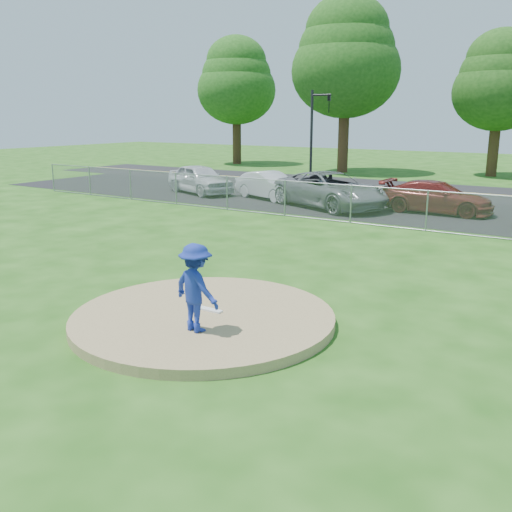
{
  "coord_description": "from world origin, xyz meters",
  "views": [
    {
      "loc": [
        6.93,
        -8.74,
        4.17
      ],
      "look_at": [
        0.0,
        2.0,
        1.0
      ],
      "focal_mm": 40.0,
      "sensor_mm": 36.0,
      "label": 1
    }
  ],
  "objects_px": {
    "traffic_cone": "(286,196)",
    "tree_center": "(500,80)",
    "tree_left": "(346,57)",
    "traffic_signal_left": "(315,129)",
    "tree_far_left": "(236,80)",
    "parked_car_darkred": "(437,197)",
    "pitcher": "(196,288)",
    "parked_car_silver": "(200,179)",
    "parked_car_white": "(270,186)",
    "parked_car_gray": "(330,190)"
  },
  "relations": [
    {
      "from": "tree_center",
      "to": "parked_car_white",
      "type": "xyz_separation_m",
      "value": [
        -7.16,
        -18.07,
        -5.77
      ]
    },
    {
      "from": "pitcher",
      "to": "parked_car_gray",
      "type": "height_order",
      "value": "pitcher"
    },
    {
      "from": "traffic_cone",
      "to": "parked_car_white",
      "type": "xyz_separation_m",
      "value": [
        -1.17,
        0.32,
        0.39
      ]
    },
    {
      "from": "pitcher",
      "to": "parked_car_darkred",
      "type": "relative_size",
      "value": 0.35
    },
    {
      "from": "tree_far_left",
      "to": "parked_car_darkred",
      "type": "relative_size",
      "value": 2.25
    },
    {
      "from": "traffic_cone",
      "to": "pitcher",
      "type": "bearing_deg",
      "value": -65.52
    },
    {
      "from": "tree_center",
      "to": "parked_car_darkred",
      "type": "relative_size",
      "value": 2.06
    },
    {
      "from": "tree_far_left",
      "to": "tree_center",
      "type": "xyz_separation_m",
      "value": [
        21.0,
        1.0,
        -0.59
      ]
    },
    {
      "from": "tree_left",
      "to": "parked_car_gray",
      "type": "height_order",
      "value": "tree_left"
    },
    {
      "from": "pitcher",
      "to": "parked_car_white",
      "type": "distance_m",
      "value": 18.85
    },
    {
      "from": "traffic_signal_left",
      "to": "traffic_cone",
      "type": "distance_m",
      "value": 7.3
    },
    {
      "from": "tree_left",
      "to": "traffic_signal_left",
      "type": "relative_size",
      "value": 2.24
    },
    {
      "from": "traffic_cone",
      "to": "parked_car_silver",
      "type": "height_order",
      "value": "parked_car_silver"
    },
    {
      "from": "parked_car_white",
      "to": "parked_car_silver",
      "type": "bearing_deg",
      "value": 112.44
    },
    {
      "from": "parked_car_white",
      "to": "traffic_cone",
      "type": "bearing_deg",
      "value": -85.63
    },
    {
      "from": "tree_far_left",
      "to": "pitcher",
      "type": "distance_m",
      "value": 41.06
    },
    {
      "from": "tree_far_left",
      "to": "parked_car_silver",
      "type": "height_order",
      "value": "tree_far_left"
    },
    {
      "from": "tree_left",
      "to": "traffic_signal_left",
      "type": "distance_m",
      "value": 10.48
    },
    {
      "from": "traffic_cone",
      "to": "parked_car_white",
      "type": "relative_size",
      "value": 0.14
    },
    {
      "from": "tree_far_left",
      "to": "parked_car_darkred",
      "type": "height_order",
      "value": "tree_far_left"
    },
    {
      "from": "tree_left",
      "to": "pitcher",
      "type": "xyz_separation_m",
      "value": [
        11.49,
        -31.82,
        -7.2
      ]
    },
    {
      "from": "tree_center",
      "to": "traffic_signal_left",
      "type": "relative_size",
      "value": 1.76
    },
    {
      "from": "tree_left",
      "to": "parked_car_gray",
      "type": "xyz_separation_m",
      "value": [
        6.62,
        -15.92,
        -7.41
      ]
    },
    {
      "from": "tree_left",
      "to": "traffic_cone",
      "type": "bearing_deg",
      "value": -75.4
    },
    {
      "from": "parked_car_silver",
      "to": "parked_car_white",
      "type": "relative_size",
      "value": 1.11
    },
    {
      "from": "traffic_signal_left",
      "to": "parked_car_gray",
      "type": "xyz_separation_m",
      "value": [
        4.38,
        -6.92,
        -2.54
      ]
    },
    {
      "from": "tree_center",
      "to": "parked_car_gray",
      "type": "distance_m",
      "value": 20.03
    },
    {
      "from": "traffic_cone",
      "to": "parked_car_white",
      "type": "height_order",
      "value": "parked_car_white"
    },
    {
      "from": "pitcher",
      "to": "parked_car_darkred",
      "type": "height_order",
      "value": "pitcher"
    },
    {
      "from": "pitcher",
      "to": "parked_car_silver",
      "type": "bearing_deg",
      "value": -40.55
    },
    {
      "from": "tree_left",
      "to": "traffic_signal_left",
      "type": "bearing_deg",
      "value": -76.04
    },
    {
      "from": "tree_left",
      "to": "parked_car_gray",
      "type": "relative_size",
      "value": 2.13
    },
    {
      "from": "tree_left",
      "to": "parked_car_silver",
      "type": "xyz_separation_m",
      "value": [
        -1.5,
        -15.27,
        -7.45
      ]
    },
    {
      "from": "tree_far_left",
      "to": "traffic_cone",
      "type": "relative_size",
      "value": 17.91
    },
    {
      "from": "parked_car_white",
      "to": "parked_car_darkred",
      "type": "height_order",
      "value": "parked_car_darkred"
    },
    {
      "from": "parked_car_darkred",
      "to": "tree_far_left",
      "type": "bearing_deg",
      "value": 52.55
    },
    {
      "from": "parked_car_darkred",
      "to": "tree_left",
      "type": "bearing_deg",
      "value": 36.75
    },
    {
      "from": "traffic_cone",
      "to": "tree_center",
      "type": "bearing_deg",
      "value": 71.97
    },
    {
      "from": "tree_far_left",
      "to": "traffic_signal_left",
      "type": "bearing_deg",
      "value": -39.73
    },
    {
      "from": "parked_car_silver",
      "to": "parked_car_darkred",
      "type": "distance_m",
      "value": 12.68
    },
    {
      "from": "pitcher",
      "to": "traffic_cone",
      "type": "height_order",
      "value": "pitcher"
    },
    {
      "from": "parked_car_darkred",
      "to": "parked_car_white",
      "type": "bearing_deg",
      "value": 91.81
    },
    {
      "from": "tree_left",
      "to": "traffic_cone",
      "type": "distance_m",
      "value": 17.78
    },
    {
      "from": "tree_left",
      "to": "parked_car_gray",
      "type": "distance_m",
      "value": 18.77
    },
    {
      "from": "tree_far_left",
      "to": "parked_car_silver",
      "type": "distance_m",
      "value": 20.68
    },
    {
      "from": "pitcher",
      "to": "parked_car_silver",
      "type": "height_order",
      "value": "pitcher"
    },
    {
      "from": "tree_left",
      "to": "traffic_cone",
      "type": "height_order",
      "value": "tree_left"
    },
    {
      "from": "parked_car_darkred",
      "to": "traffic_cone",
      "type": "bearing_deg",
      "value": 94.75
    },
    {
      "from": "parked_car_silver",
      "to": "traffic_signal_left",
      "type": "bearing_deg",
      "value": -10.03
    },
    {
      "from": "tree_far_left",
      "to": "parked_car_white",
      "type": "height_order",
      "value": "tree_far_left"
    }
  ]
}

